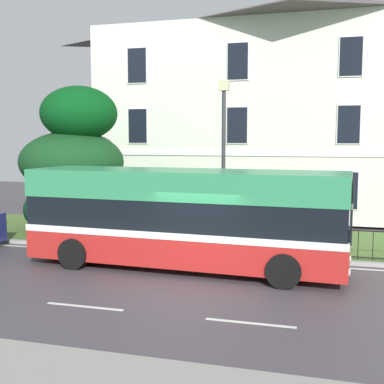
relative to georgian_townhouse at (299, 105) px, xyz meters
The scene contains 7 objects.
ground_plane 15.51m from the georgian_townhouse, 97.20° to the right, with size 60.00×56.00×0.18m.
georgian_townhouse is the anchor object (origin of this frame).
iron_verge_railing 12.13m from the georgian_townhouse, 90.00° to the right, with size 18.07×0.04×0.97m.
evergreen_tree 12.46m from the georgian_townhouse, 136.63° to the right, with size 5.19×5.20×6.58m.
single_decker_bus 13.95m from the georgian_townhouse, 100.84° to the right, with size 9.93×3.00×3.06m.
street_lamp_post 10.80m from the georgian_townhouse, 100.22° to the right, with size 0.36×0.24×5.92m.
litter_bin 13.57m from the georgian_townhouse, 123.79° to the right, with size 0.47×0.47×1.13m.
Camera 1 is at (3.63, -12.30, 4.02)m, focal length 46.76 mm.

